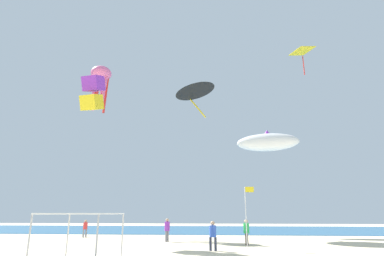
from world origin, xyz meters
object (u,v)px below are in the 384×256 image
Objects in this scene: person_rightmost at (167,228)px; kite_inflatable_white at (268,142)px; person_leftmost at (246,230)px; kite_diamond_yellow at (302,52)px; canopy_tent at (82,215)px; kite_delta_black at (194,88)px; person_central at (85,227)px; kite_box_purple at (93,93)px; person_far_shore at (213,233)px; banner_flag at (247,211)px; kite_octopus_pink at (101,76)px.

person_rightmost is 15.55m from kite_inflatable_white.
person_leftmost is 0.48× the size of kite_diamond_yellow.
kite_delta_black reaches higher than canopy_tent.
person_central is 0.23× the size of kite_inflatable_white.
kite_box_purple is at bearing 112.51° from person_rightmost.
person_leftmost is 4.32m from person_far_shore.
kite_inflatable_white reaches higher than person_far_shore.
banner_flag is 1.10× the size of kite_box_purple.
person_far_shore is (3.80, -5.97, -0.03)m from person_rightmost.
kite_box_purple is 10.96m from kite_octopus_pink.
person_leftmost is 2.83m from banner_flag.
kite_diamond_yellow is at bearing -144.84° from kite_inflatable_white.
kite_box_purple is at bearing -18.37° from person_far_shore.
banner_flag is at bearing -113.47° from person_rightmost.
banner_flag is at bearing 169.91° from person_leftmost.
kite_delta_black is (-4.50, 9.61, 14.96)m from person_leftmost.
canopy_tent is 0.93× the size of kite_diamond_yellow.
person_central is at bearing 82.55° from kite_diamond_yellow.
kite_box_purple is at bearing -44.17° from kite_delta_black.
person_central is 12.54m from kite_box_purple.
kite_diamond_yellow is 1.03× the size of kite_box_purple.
kite_diamond_yellow reaches higher than banner_flag.
person_central is at bearing -31.08° from person_far_shore.
person_leftmost is 0.25× the size of kite_inflatable_white.
person_central is 0.44× the size of kite_diamond_yellow.
kite_diamond_yellow reaches higher than kite_box_purple.
person_leftmost is 14.36m from kite_inflatable_white.
kite_box_purple is 19.12m from kite_inflatable_white.
kite_inflatable_white is (5.85, 14.47, 8.78)m from person_far_shore.
kite_octopus_pink is at bearing 119.25° from kite_box_purple.
kite_inflatable_white is at bearing 74.62° from banner_flag.
person_rightmost reaches higher than person_far_shore.
canopy_tent is 24.46m from kite_inflatable_white.
person_leftmost is 0.45× the size of banner_flag.
kite_inflatable_white reaches higher than canopy_tent.
kite_delta_black is at bearing 16.35° from kite_inflatable_white.
canopy_tent is 16.63m from person_central.
person_rightmost is at bearing 80.28° from canopy_tent.
person_central is 17.95m from kite_octopus_pink.
person_leftmost is at bearing 120.87° from kite_diamond_yellow.
person_leftmost reaches higher than person_central.
kite_inflatable_white is (3.67, 13.33, 7.48)m from banner_flag.
person_rightmost is (8.38, -3.72, 0.11)m from person_central.
kite_diamond_yellow is 0.51× the size of kite_inflatable_white.
banner_flag is 16.84m from kite_box_purple.
banner_flag is 0.55× the size of kite_inflatable_white.
kite_delta_black is 15.51m from kite_diamond_yellow.
person_leftmost is 18.34m from kite_delta_black.
person_central is 0.33× the size of kite_delta_black.
person_central is at bearing 22.71° from kite_inflatable_white.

